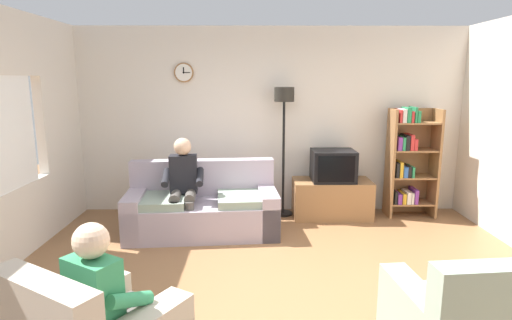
% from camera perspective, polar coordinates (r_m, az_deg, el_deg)
% --- Properties ---
extents(ground_plane, '(12.00, 12.00, 0.00)m').
position_cam_1_polar(ground_plane, '(4.06, 3.55, -17.95)').
color(ground_plane, '#8C603D').
extents(back_wall_assembly, '(6.20, 0.17, 2.70)m').
position_cam_1_polar(back_wall_assembly, '(6.24, 2.00, 5.38)').
color(back_wall_assembly, silver).
rests_on(back_wall_assembly, ground_plane).
extents(couch, '(1.97, 1.03, 0.90)m').
position_cam_1_polar(couch, '(5.48, -7.28, -6.62)').
color(couch, '#A899A8').
rests_on(couch, ground_plane).
extents(tv_stand, '(1.10, 0.56, 0.54)m').
position_cam_1_polar(tv_stand, '(6.14, 10.26, -5.17)').
color(tv_stand, olive).
rests_on(tv_stand, ground_plane).
extents(tv, '(0.60, 0.49, 0.44)m').
position_cam_1_polar(tv, '(6.00, 10.47, -0.75)').
color(tv, black).
rests_on(tv, tv_stand).
extents(bookshelf, '(0.68, 0.36, 1.58)m').
position_cam_1_polar(bookshelf, '(6.38, 20.07, -0.04)').
color(bookshelf, olive).
rests_on(bookshelf, ground_plane).
extents(floor_lamp, '(0.28, 0.28, 1.85)m').
position_cam_1_polar(floor_lamp, '(5.93, 3.83, 6.03)').
color(floor_lamp, black).
rests_on(floor_lamp, ground_plane).
extents(person_on_couch, '(0.54, 0.56, 1.24)m').
position_cam_1_polar(person_on_couch, '(5.30, -9.91, -2.97)').
color(person_on_couch, black).
rests_on(person_on_couch, ground_plane).
extents(person_in_left_armchair, '(0.61, 0.64, 1.12)m').
position_cam_1_polar(person_in_left_armchair, '(2.96, -19.63, -17.10)').
color(person_in_left_armchair, '#338C59').
rests_on(person_in_left_armchair, ground_plane).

